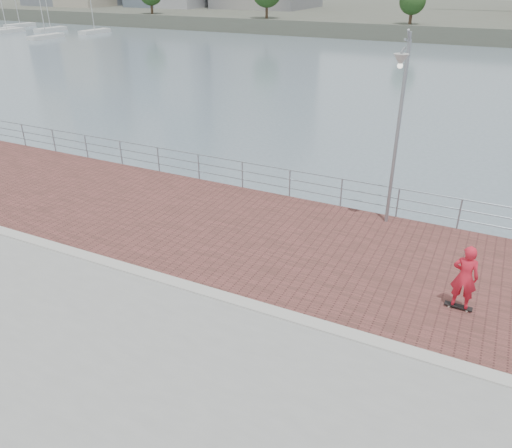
% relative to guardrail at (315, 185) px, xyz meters
% --- Properties ---
extents(water, '(400.00, 400.00, 0.00)m').
position_rel_guardrail_xyz_m(water, '(-0.00, -7.00, -2.69)').
color(water, slate).
rests_on(water, ground).
extents(brick_lane, '(40.00, 6.80, 0.02)m').
position_rel_guardrail_xyz_m(brick_lane, '(-0.00, -3.40, -0.68)').
color(brick_lane, brown).
rests_on(brick_lane, seawall).
extents(curb, '(40.00, 0.40, 0.06)m').
position_rel_guardrail_xyz_m(curb, '(-0.00, -7.00, -0.66)').
color(curb, '#B7B5AD').
rests_on(curb, seawall).
extents(far_shore, '(320.00, 95.00, 2.50)m').
position_rel_guardrail_xyz_m(far_shore, '(-0.00, 115.50, -1.44)').
color(far_shore, '#4C5142').
rests_on(far_shore, ground).
extents(guardrail, '(39.06, 0.06, 1.13)m').
position_rel_guardrail_xyz_m(guardrail, '(0.00, 0.00, 0.00)').
color(guardrail, '#8C9EA8').
rests_on(guardrail, brick_lane).
extents(street_lamp, '(0.44, 1.28, 6.05)m').
position_rel_guardrail_xyz_m(street_lamp, '(2.85, -0.94, 3.60)').
color(street_lamp, gray).
rests_on(street_lamp, brick_lane).
extents(skateboard, '(0.69, 0.20, 0.08)m').
position_rel_guardrail_xyz_m(skateboard, '(5.71, -4.74, -0.61)').
color(skateboard, black).
rests_on(skateboard, brick_lane).
extents(skateboarder, '(0.65, 0.44, 1.75)m').
position_rel_guardrail_xyz_m(skateboarder, '(5.71, -4.74, 0.29)').
color(skateboarder, red).
rests_on(skateboarder, skateboard).
extents(marina, '(34.86, 18.65, 9.90)m').
position_rel_guardrail_xyz_m(marina, '(-79.07, 52.73, -2.24)').
color(marina, silver).
rests_on(marina, water).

